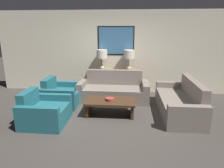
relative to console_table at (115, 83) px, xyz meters
name	(u,v)px	position (x,y,z in m)	size (l,w,h in m)	color
ground_plane	(108,122)	(0.00, -2.17, -0.36)	(20.00, 20.00, 0.00)	#3D3833
back_wall	(116,52)	(0.00, 0.27, 0.97)	(7.91, 0.12, 2.65)	beige
console_table	(115,83)	(0.00, 0.00, 0.00)	(1.37, 0.38, 0.72)	brown
table_lamp_left	(102,56)	(-0.43, 0.00, 0.87)	(0.34, 0.34, 0.71)	tan
table_lamp_right	(129,56)	(0.43, 0.00, 0.87)	(0.34, 0.34, 0.71)	tan
couch_by_back_wall	(114,91)	(0.00, -0.65, -0.08)	(2.05, 0.87, 0.86)	slate
couch_by_side	(180,103)	(1.75, -1.49, -0.08)	(0.87, 2.05, 0.86)	slate
coffee_table	(110,104)	(0.01, -1.74, -0.08)	(1.21, 0.68, 0.38)	#3D2616
decorative_bowl	(110,99)	(0.00, -1.78, 0.06)	(0.21, 0.21, 0.07)	#93382D
armchair_near_back_wall	(61,95)	(-1.44, -1.15, -0.10)	(0.93, 0.98, 0.76)	#1E5B66
armchair_near_camera	(44,112)	(-1.44, -2.33, -0.10)	(0.93, 0.98, 0.76)	#1E5B66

